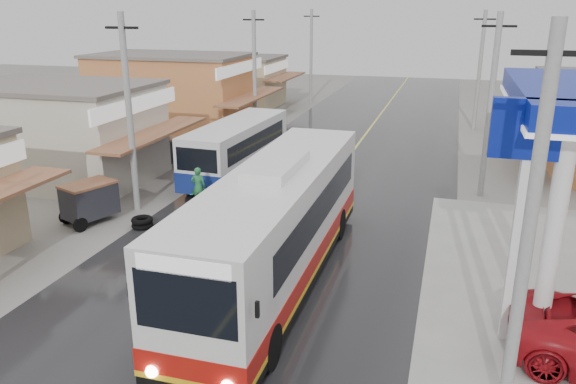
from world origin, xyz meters
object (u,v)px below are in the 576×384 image
cyclist (201,198)px  tyre_stack (142,223)px  tricycle_far (160,152)px  second_bus (237,149)px  coach_bus (278,225)px  tricycle_near (89,200)px

cyclist → tyre_stack: bearing=-135.5°
tricycle_far → tyre_stack: 8.58m
second_bus → cyclist: (0.40, -5.20, -0.84)m
coach_bus → tyre_stack: (-6.37, 2.73, -1.65)m
coach_bus → cyclist: (-4.84, 4.85, -1.20)m
second_bus → cyclist: 5.28m
coach_bus → cyclist: bearing=135.0°
coach_bus → tyre_stack: bearing=156.8°
coach_bus → cyclist: size_ratio=6.12×
cyclist → tricycle_far: (-4.94, 5.72, 0.23)m
coach_bus → tricycle_far: size_ratio=5.15×
second_bus → tricycle_far: (-4.54, 0.53, -0.60)m
tricycle_near → tricycle_far: 7.96m
coach_bus → tyre_stack: coach_bus is taller
cyclist → tricycle_near: 4.36m
coach_bus → tyre_stack: 7.12m
coach_bus → second_bus: bearing=117.6°
second_bus → tyre_stack: second_bus is taller
coach_bus → tricycle_far: bearing=132.8°
tricycle_near → tyre_stack: tricycle_near is taller
tricycle_far → tyre_stack: (3.42, -7.84, -0.69)m
coach_bus → second_bus: (-5.24, 10.05, -0.36)m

